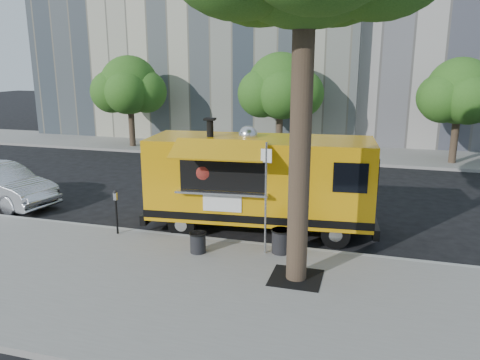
{
  "coord_description": "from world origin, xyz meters",
  "views": [
    {
      "loc": [
        4.17,
        -12.91,
        5.11
      ],
      "look_at": [
        0.4,
        0.0,
        1.71
      ],
      "focal_mm": 35.0,
      "sensor_mm": 36.0,
      "label": 1
    }
  ],
  "objects_px": {
    "far_tree_b": "(280,86)",
    "sedan": "(0,185)",
    "sign_post": "(266,192)",
    "trash_bin_left": "(281,240)",
    "far_tree_c": "(460,91)",
    "trash_bin_right": "(198,242)",
    "food_truck": "(259,181)",
    "parking_meter": "(116,207)",
    "far_tree_a": "(129,85)"
  },
  "relations": [
    {
      "from": "far_tree_a",
      "to": "food_truck",
      "type": "height_order",
      "value": "far_tree_a"
    },
    {
      "from": "parking_meter",
      "to": "food_truck",
      "type": "height_order",
      "value": "food_truck"
    },
    {
      "from": "far_tree_a",
      "to": "sign_post",
      "type": "height_order",
      "value": "far_tree_a"
    },
    {
      "from": "far_tree_c",
      "to": "trash_bin_right",
      "type": "height_order",
      "value": "far_tree_c"
    },
    {
      "from": "sedan",
      "to": "trash_bin_left",
      "type": "relative_size",
      "value": 7.05
    },
    {
      "from": "sign_post",
      "to": "parking_meter",
      "type": "distance_m",
      "value": 4.64
    },
    {
      "from": "sign_post",
      "to": "trash_bin_left",
      "type": "height_order",
      "value": "sign_post"
    },
    {
      "from": "far_tree_a",
      "to": "parking_meter",
      "type": "height_order",
      "value": "far_tree_a"
    },
    {
      "from": "food_truck",
      "to": "trash_bin_left",
      "type": "relative_size",
      "value": 11.09
    },
    {
      "from": "far_tree_a",
      "to": "sedan",
      "type": "height_order",
      "value": "far_tree_a"
    },
    {
      "from": "food_truck",
      "to": "trash_bin_left",
      "type": "xyz_separation_m",
      "value": [
        1.08,
        -1.81,
        -1.13
      ]
    },
    {
      "from": "far_tree_c",
      "to": "food_truck",
      "type": "height_order",
      "value": "far_tree_c"
    },
    {
      "from": "far_tree_b",
      "to": "far_tree_c",
      "type": "bearing_deg",
      "value": -1.91
    },
    {
      "from": "far_tree_c",
      "to": "parking_meter",
      "type": "distance_m",
      "value": 17.82
    },
    {
      "from": "far_tree_c",
      "to": "sedan",
      "type": "height_order",
      "value": "far_tree_c"
    },
    {
      "from": "far_tree_a",
      "to": "parking_meter",
      "type": "relative_size",
      "value": 4.01
    },
    {
      "from": "far_tree_b",
      "to": "parking_meter",
      "type": "bearing_deg",
      "value": -98.1
    },
    {
      "from": "food_truck",
      "to": "sign_post",
      "type": "bearing_deg",
      "value": -76.7
    },
    {
      "from": "sedan",
      "to": "food_truck",
      "type": "bearing_deg",
      "value": -78.67
    },
    {
      "from": "far_tree_b",
      "to": "sedan",
      "type": "height_order",
      "value": "far_tree_b"
    },
    {
      "from": "parking_meter",
      "to": "sedan",
      "type": "xyz_separation_m",
      "value": [
        -5.81,
        1.78,
        -0.23
      ]
    },
    {
      "from": "far_tree_a",
      "to": "sedan",
      "type": "distance_m",
      "value": 12.31
    },
    {
      "from": "sign_post",
      "to": "far_tree_c",
      "type": "bearing_deg",
      "value": 65.19
    },
    {
      "from": "sedan",
      "to": "trash_bin_left",
      "type": "distance_m",
      "value": 10.92
    },
    {
      "from": "food_truck",
      "to": "trash_bin_right",
      "type": "bearing_deg",
      "value": -119.41
    },
    {
      "from": "trash_bin_right",
      "to": "sedan",
      "type": "bearing_deg",
      "value": 164.29
    },
    {
      "from": "far_tree_b",
      "to": "food_truck",
      "type": "xyz_separation_m",
      "value": [
        1.87,
        -12.29,
        -2.21
      ]
    },
    {
      "from": "trash_bin_left",
      "to": "trash_bin_right",
      "type": "bearing_deg",
      "value": -164.18
    },
    {
      "from": "far_tree_b",
      "to": "sedan",
      "type": "bearing_deg",
      "value": -122.47
    },
    {
      "from": "far_tree_c",
      "to": "trash_bin_left",
      "type": "xyz_separation_m",
      "value": [
        -6.05,
        -13.79,
        -3.22
      ]
    },
    {
      "from": "trash_bin_left",
      "to": "parking_meter",
      "type": "bearing_deg",
      "value": 179.49
    },
    {
      "from": "far_tree_b",
      "to": "far_tree_c",
      "type": "xyz_separation_m",
      "value": [
        9.0,
        -0.3,
        -0.12
      ]
    },
    {
      "from": "far_tree_a",
      "to": "trash_bin_right",
      "type": "xyz_separation_m",
      "value": [
        9.81,
        -14.3,
        -3.33
      ]
    },
    {
      "from": "sign_post",
      "to": "food_truck",
      "type": "distance_m",
      "value": 2.09
    },
    {
      "from": "far_tree_a",
      "to": "trash_bin_left",
      "type": "xyz_separation_m",
      "value": [
        11.95,
        -13.69,
        -3.28
      ]
    },
    {
      "from": "parking_meter",
      "to": "trash_bin_left",
      "type": "bearing_deg",
      "value": -0.51
    },
    {
      "from": "far_tree_b",
      "to": "sedan",
      "type": "distance_m",
      "value": 14.87
    },
    {
      "from": "parking_meter",
      "to": "sedan",
      "type": "distance_m",
      "value": 6.08
    },
    {
      "from": "far_tree_a",
      "to": "trash_bin_right",
      "type": "distance_m",
      "value": 17.66
    },
    {
      "from": "far_tree_c",
      "to": "sedan",
      "type": "xyz_separation_m",
      "value": [
        -16.81,
        -11.97,
        -2.97
      ]
    },
    {
      "from": "food_truck",
      "to": "trash_bin_right",
      "type": "distance_m",
      "value": 2.89
    },
    {
      "from": "sedan",
      "to": "trash_bin_left",
      "type": "height_order",
      "value": "sedan"
    },
    {
      "from": "far_tree_c",
      "to": "trash_bin_right",
      "type": "relative_size",
      "value": 9.47
    },
    {
      "from": "far_tree_b",
      "to": "far_tree_c",
      "type": "distance_m",
      "value": 9.01
    },
    {
      "from": "far_tree_a",
      "to": "sedan",
      "type": "relative_size",
      "value": 1.18
    },
    {
      "from": "far_tree_c",
      "to": "sedan",
      "type": "relative_size",
      "value": 1.14
    },
    {
      "from": "far_tree_b",
      "to": "sedan",
      "type": "relative_size",
      "value": 1.21
    },
    {
      "from": "trash_bin_right",
      "to": "trash_bin_left",
      "type": "bearing_deg",
      "value": 15.82
    },
    {
      "from": "trash_bin_right",
      "to": "far_tree_c",
      "type": "bearing_deg",
      "value": 60.38
    },
    {
      "from": "trash_bin_left",
      "to": "far_tree_b",
      "type": "bearing_deg",
      "value": 101.82
    }
  ]
}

